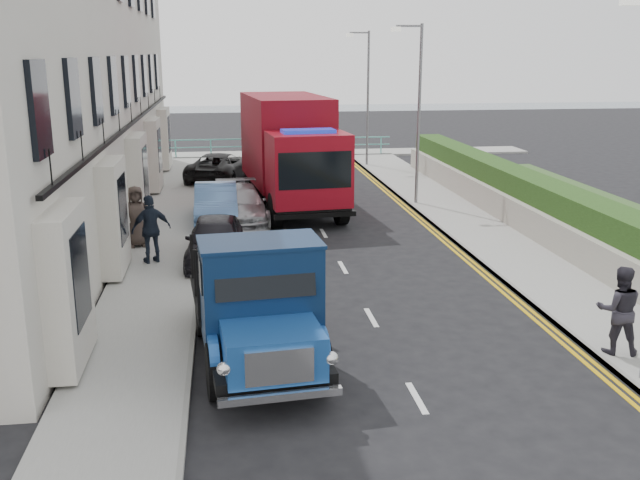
{
  "coord_description": "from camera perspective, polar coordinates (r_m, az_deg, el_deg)",
  "views": [
    {
      "loc": [
        -3.26,
        -13.2,
        5.98
      ],
      "look_at": [
        -0.94,
        3.9,
        1.4
      ],
      "focal_mm": 40.0,
      "sensor_mm": 36.0,
      "label": 1
    }
  ],
  "objects": [
    {
      "name": "parked_car_front",
      "position": [
        20.89,
        -8.39,
        0.01
      ],
      "size": [
        1.81,
        4.08,
        1.36
      ],
      "primitive_type": "imported",
      "rotation": [
        0.0,
        0.0,
        -0.05
      ],
      "color": "black",
      "rests_on": "ground"
    },
    {
      "name": "sea_plane",
      "position": [
        73.52,
        -5.22,
        10.14
      ],
      "size": [
        120.0,
        120.0,
        0.0
      ],
      "primitive_type": "plane",
      "color": "slate",
      "rests_on": "ground"
    },
    {
      "name": "lamp_far",
      "position": [
        37.99,
        3.67,
        11.84
      ],
      "size": [
        1.23,
        0.18,
        7.0
      ],
      "color": "slate",
      "rests_on": "ground"
    },
    {
      "name": "pedestrian_east_far",
      "position": [
        15.37,
        22.8,
        -5.18
      ],
      "size": [
        1.04,
        0.91,
        1.8
      ],
      "primitive_type": "imported",
      "rotation": [
        0.0,
        0.0,
        2.84
      ],
      "color": "#2E2B35",
      "rests_on": "pavement_east"
    },
    {
      "name": "terrace_west",
      "position": [
        26.95,
        -21.95,
        16.36
      ],
      "size": [
        6.31,
        30.2,
        14.25
      ],
      "color": "beige",
      "rests_on": "ground"
    },
    {
      "name": "pedestrian_west_far",
      "position": [
        22.63,
        -14.48,
        1.84
      ],
      "size": [
        1.02,
        0.77,
        1.89
      ],
      "primitive_type": "imported",
      "rotation": [
        0.0,
        0.0,
        0.2
      ],
      "color": "#382E28",
      "rests_on": "pavement_west"
    },
    {
      "name": "parked_car_mid",
      "position": [
        25.75,
        -8.31,
        2.87
      ],
      "size": [
        1.51,
        4.26,
        1.4
      ],
      "primitive_type": "imported",
      "rotation": [
        0.0,
        0.0,
        0.01
      ],
      "color": "#5985C0",
      "rests_on": "ground"
    },
    {
      "name": "ground",
      "position": [
        14.85,
        5.7,
        -8.96
      ],
      "size": [
        120.0,
        120.0,
        0.0
      ],
      "primitive_type": "plane",
      "color": "black",
      "rests_on": "ground"
    },
    {
      "name": "parked_car_rear",
      "position": [
        25.76,
        -6.39,
        2.82
      ],
      "size": [
        2.06,
        4.56,
        1.3
      ],
      "primitive_type": "imported",
      "rotation": [
        0.0,
        0.0,
        0.06
      ],
      "color": "#9B9CA0",
      "rests_on": "ground"
    },
    {
      "name": "seafront_railing",
      "position": [
        41.88,
        -3.2,
        7.43
      ],
      "size": [
        13.0,
        0.08,
        1.11
      ],
      "color": "#59B2A5",
      "rests_on": "ground"
    },
    {
      "name": "promenade",
      "position": [
        42.74,
        -3.28,
        6.88
      ],
      "size": [
        30.0,
        2.5,
        0.12
      ],
      "primitive_type": "cube",
      "color": "gray",
      "rests_on": "ground"
    },
    {
      "name": "lamp_mid",
      "position": [
        28.27,
        7.7,
        10.71
      ],
      "size": [
        1.23,
        0.18,
        7.0
      ],
      "color": "slate",
      "rests_on": "ground"
    },
    {
      "name": "pavement_east",
      "position": [
        24.52,
        12.97,
        0.5
      ],
      "size": [
        2.6,
        38.0,
        0.12
      ],
      "primitive_type": "cube",
      "color": "gray",
      "rests_on": "ground"
    },
    {
      "name": "pavement_west",
      "position": [
        23.06,
        -12.27,
        -0.36
      ],
      "size": [
        2.4,
        38.0,
        0.12
      ],
      "primitive_type": "cube",
      "color": "gray",
      "rests_on": "ground"
    },
    {
      "name": "pedestrian_west_near",
      "position": [
        20.77,
        -13.35,
        0.85
      ],
      "size": [
        1.24,
        0.9,
        1.96
      ],
      "primitive_type": "imported",
      "rotation": [
        0.0,
        0.0,
        3.55
      ],
      "color": "#19212E",
      "rests_on": "pavement_west"
    },
    {
      "name": "red_lorry",
      "position": [
        27.95,
        -2.41,
        7.26
      ],
      "size": [
        3.57,
        8.43,
        4.3
      ],
      "rotation": [
        0.0,
        0.0,
        0.1
      ],
      "color": "black",
      "rests_on": "ground"
    },
    {
      "name": "garden_east",
      "position": [
        25.07,
        17.18,
        2.49
      ],
      "size": [
        1.45,
        28.0,
        1.75
      ],
      "color": "#B2AD9E",
      "rests_on": "ground"
    },
    {
      "name": "seafront_car_right",
      "position": [
        39.2,
        -2.15,
        7.05
      ],
      "size": [
        2.18,
        4.07,
        1.32
      ],
      "primitive_type": "imported",
      "rotation": [
        0.0,
        0.0,
        0.17
      ],
      "color": "#9E9FA3",
      "rests_on": "ground"
    },
    {
      "name": "bedford_lorry",
      "position": [
        13.57,
        -4.83,
        -5.8
      ],
      "size": [
        2.66,
        5.7,
        2.61
      ],
      "rotation": [
        0.0,
        0.0,
        0.09
      ],
      "color": "black",
      "rests_on": "ground"
    },
    {
      "name": "seafront_car_left",
      "position": [
        34.29,
        -8.05,
        5.82
      ],
      "size": [
        3.48,
        5.29,
        1.35
      ],
      "primitive_type": "imported",
      "rotation": [
        0.0,
        0.0,
        2.87
      ],
      "color": "black",
      "rests_on": "ground"
    }
  ]
}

